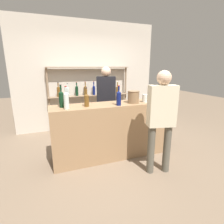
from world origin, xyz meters
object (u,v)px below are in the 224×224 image
Objects in this scene: counter_bottle_2 at (66,100)px; cork_jar at (145,98)px; counter_bottle_1 at (87,99)px; ice_bucket at (133,97)px; customer_right at (161,115)px; counter_bottle_0 at (119,98)px; server_behind_counter at (106,97)px; counter_bottle_3 at (61,99)px.

cork_jar is at bearing 2.05° from counter_bottle_2.
counter_bottle_1 is 0.34m from counter_bottle_2.
ice_bucket is 0.72m from customer_right.
counter_bottle_1 is 2.18× the size of cork_jar.
counter_bottle_0 is 2.36× the size of cork_jar.
counter_bottle_1 is 0.88× the size of counter_bottle_2.
counter_bottle_2 is 1.44m from cork_jar.
counter_bottle_0 is 1.08× the size of counter_bottle_1.
customer_right reaches higher than counter_bottle_0.
counter_bottle_2 reaches higher than cork_jar.
counter_bottle_0 is at bearing -2.43° from counter_bottle_2.
ice_bucket is 0.13× the size of server_behind_counter.
server_behind_counter is at bearing 23.92° from customer_right.
counter_bottle_0 is 0.94m from counter_bottle_3.
counter_bottle_2 reaches higher than counter_bottle_0.
counter_bottle_0 reaches higher than cork_jar.
counter_bottle_3 is at bearing 175.37° from ice_bucket.
ice_bucket is at bearing 14.77° from counter_bottle_0.
cork_jar is 0.09× the size of server_behind_counter.
counter_bottle_3 reaches higher than ice_bucket.
server_behind_counter is (0.13, 1.04, -0.16)m from counter_bottle_0.
counter_bottle_0 reaches higher than ice_bucket.
server_behind_counter reaches higher than counter_bottle_0.
cork_jar is (1.50, -0.10, -0.07)m from counter_bottle_3.
customer_right is at bearing 28.98° from server_behind_counter.
ice_bucket is 0.99m from server_behind_counter.
server_behind_counter is (0.99, 1.00, -0.17)m from counter_bottle_2.
counter_bottle_3 reaches higher than counter_bottle_0.
counter_bottle_2 is 1.19m from ice_bucket.
counter_bottle_0 is 0.93× the size of counter_bottle_3.
counter_bottle_2 is 0.98× the size of counter_bottle_3.
counter_bottle_2 is (-0.86, 0.04, 0.01)m from counter_bottle_0.
server_behind_counter is 1.67m from customer_right.
server_behind_counter is at bearing 45.42° from counter_bottle_2.
server_behind_counter is at bearing 39.10° from counter_bottle_3.
counter_bottle_1 is at bearing 179.13° from ice_bucket.
counter_bottle_2 is 0.16m from counter_bottle_3.
server_behind_counter reaches higher than ice_bucket.
server_behind_counter reaches higher than counter_bottle_3.
counter_bottle_3 reaches higher than cork_jar.
customer_right reaches higher than counter_bottle_3.
counter_bottle_1 is 1.41× the size of ice_bucket.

